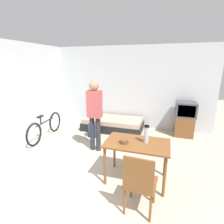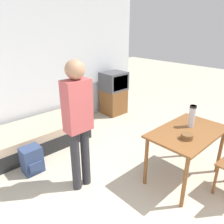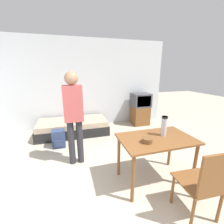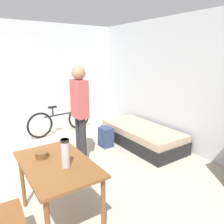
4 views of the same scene
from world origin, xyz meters
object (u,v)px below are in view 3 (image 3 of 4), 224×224
Objects in this scene: wooden_chair at (205,182)px; person_standing at (74,112)px; daybed at (73,127)px; tv at (140,109)px; mate_bowl at (147,140)px; backpack at (59,139)px; thermos_flask at (164,125)px; dining_table at (156,144)px.

person_standing is at bearing 129.72° from wooden_chair.
tv reaches higher than daybed.
wooden_chair is 0.82m from mate_bowl.
wooden_chair reaches higher than backpack.
wooden_chair reaches higher than daybed.
thermos_flask is (1.34, -0.83, -0.10)m from person_standing.
dining_table is at bearing -46.44° from backpack.
person_standing is (0.01, -1.47, 0.84)m from daybed.
person_standing is 1.19m from backpack.
person_standing reaches higher than thermos_flask.
daybed is 1.85× the size of tv.
thermos_flask is at bearing -31.64° from person_standing.
dining_table reaches higher than daybed.
thermos_flask is at bearing 91.55° from wooden_chair.
person_standing reaches higher than wooden_chair.
backpack is (-1.71, 1.59, -0.73)m from thermos_flask.
backpack is (-0.36, -0.71, 0.01)m from daybed.
daybed is at bearing 111.84° from mate_bowl.
daybed is 2.01× the size of wooden_chair.
dining_table is at bearing -161.44° from thermos_flask.
person_standing reaches higher than dining_table.
daybed is at bearing 62.99° from backpack.
backpack is (-1.56, 1.64, -0.46)m from dining_table.
dining_table is 1.18× the size of wooden_chair.
wooden_chair is 6.47× the size of mate_bowl.
dining_table is at bearing 102.69° from wooden_chair.
wooden_chair is 2.98m from backpack.
person_standing is at bearing -64.17° from backpack.
mate_bowl is at bearing -68.16° from daybed.
wooden_chair is at bearing -104.18° from tv.
person_standing is at bearing 148.36° from thermos_flask.
mate_bowl is 0.36× the size of backpack.
person_standing is 1.40m from mate_bowl.
mate_bowl is (-0.22, -0.10, 0.14)m from dining_table.
backpack is at bearing -117.01° from daybed.
person_standing is at bearing 134.95° from mate_bowl.
mate_bowl is at bearing -114.90° from tv.
person_standing is 5.53× the size of thermos_flask.
wooden_chair is 0.55× the size of person_standing.
person_standing reaches higher than tv.
dining_table is at bearing -62.97° from daybed.
daybed is at bearing -174.99° from tv.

